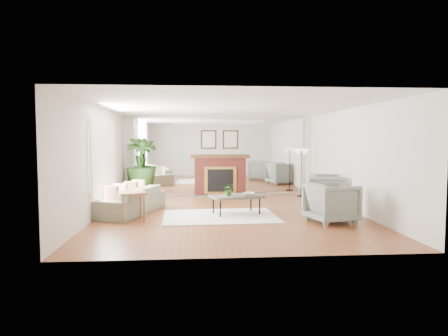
{
  "coord_description": "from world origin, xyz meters",
  "views": [
    {
      "loc": [
        -0.83,
        -9.23,
        1.73
      ],
      "look_at": [
        -0.08,
        0.6,
        1.04
      ],
      "focal_mm": 32.0,
      "sensor_mm": 36.0,
      "label": 1
    }
  ],
  "objects": [
    {
      "name": "armchair_back",
      "position": [
        2.59,
        0.7,
        0.43
      ],
      "size": [
        1.17,
        1.15,
        0.86
      ],
      "primitive_type": "imported",
      "rotation": [
        0.0,
        0.0,
        1.28
      ],
      "color": "gray",
      "rests_on": "ground"
    },
    {
      "name": "ground",
      "position": [
        0.0,
        0.0,
        0.0
      ],
      "size": [
        7.0,
        7.0,
        0.0
      ],
      "primitive_type": "plane",
      "color": "brown",
      "rests_on": "ground"
    },
    {
      "name": "area_rug",
      "position": [
        -0.24,
        -0.36,
        0.01
      ],
      "size": [
        2.59,
        1.9,
        0.03
      ],
      "primitive_type": "cube",
      "rotation": [
        0.0,
        0.0,
        0.04
      ],
      "color": "white",
      "rests_on": "ground"
    },
    {
      "name": "book",
      "position": [
        0.39,
        0.13,
        0.47
      ],
      "size": [
        0.25,
        0.32,
        0.02
      ],
      "primitive_type": "imported",
      "rotation": [
        0.0,
        0.0,
        -0.14
      ],
      "color": "#915D3A",
      "rests_on": "coffee_table"
    },
    {
      "name": "armchair_front",
      "position": [
        2.05,
        -1.14,
        0.42
      ],
      "size": [
        1.11,
        1.09,
        0.83
      ],
      "primitive_type": "imported",
      "rotation": [
        0.0,
        0.0,
        1.82
      ],
      "color": "gray",
      "rests_on": "ground"
    },
    {
      "name": "window_panel",
      "position": [
        -2.96,
        0.4,
        1.35
      ],
      "size": [
        0.04,
        2.4,
        1.5
      ],
      "primitive_type": "cube",
      "color": "#B2E09E",
      "rests_on": "wall_left"
    },
    {
      "name": "coffee_table",
      "position": [
        0.15,
        -0.15,
        0.42
      ],
      "size": [
        1.29,
        0.97,
        0.46
      ],
      "rotation": [
        0.0,
        0.0,
        0.28
      ],
      "color": "#584F46",
      "rests_on": "ground"
    },
    {
      "name": "side_table",
      "position": [
        -2.15,
        -0.64,
        0.52
      ],
      "size": [
        0.68,
        0.68,
        0.62
      ],
      "rotation": [
        0.0,
        0.0,
        0.29
      ],
      "color": "#915D3A",
      "rests_on": "ground"
    },
    {
      "name": "fireplace",
      "position": [
        0.0,
        3.26,
        0.66
      ],
      "size": [
        1.85,
        0.83,
        2.05
      ],
      "color": "maroon",
      "rests_on": "ground"
    },
    {
      "name": "wall_back",
      "position": [
        0.0,
        3.49,
        1.25
      ],
      "size": [
        6.0,
        0.02,
        2.5
      ],
      "primitive_type": "cube",
      "color": "silver",
      "rests_on": "ground"
    },
    {
      "name": "floor_lamp",
      "position": [
        2.46,
        2.72,
        1.25
      ],
      "size": [
        0.48,
        0.27,
        1.47
      ],
      "color": "black",
      "rests_on": "ground"
    },
    {
      "name": "wall_left",
      "position": [
        -2.99,
        0.0,
        1.25
      ],
      "size": [
        0.02,
        7.0,
        2.5
      ],
      "primitive_type": "cube",
      "color": "silver",
      "rests_on": "ground"
    },
    {
      "name": "sofa",
      "position": [
        -2.31,
        0.21,
        0.31
      ],
      "size": [
        1.49,
        2.28,
        0.62
      ],
      "primitive_type": "imported",
      "rotation": [
        0.0,
        0.0,
        -1.91
      ],
      "color": "gray",
      "rests_on": "ground"
    },
    {
      "name": "mirror_panel",
      "position": [
        0.0,
        3.47,
        1.25
      ],
      "size": [
        5.4,
        0.04,
        2.4
      ],
      "primitive_type": "cube",
      "color": "silver",
      "rests_on": "wall_back"
    },
    {
      "name": "tabletop_plant",
      "position": [
        -0.03,
        -0.23,
        0.6
      ],
      "size": [
        0.26,
        0.22,
        0.28
      ],
      "primitive_type": "imported",
      "rotation": [
        0.0,
        0.0,
        -0.01
      ],
      "color": "#346224",
      "rests_on": "coffee_table"
    },
    {
      "name": "potted_ficus",
      "position": [
        -2.46,
        3.1,
        0.96
      ],
      "size": [
        1.05,
        1.05,
        1.81
      ],
      "color": "black",
      "rests_on": "ground"
    },
    {
      "name": "wall_right",
      "position": [
        2.99,
        0.0,
        1.25
      ],
      "size": [
        0.02,
        7.0,
        2.5
      ],
      "primitive_type": "cube",
      "color": "silver",
      "rests_on": "ground"
    },
    {
      "name": "fruit_bowl",
      "position": [
        0.42,
        -0.26,
        0.49
      ],
      "size": [
        0.32,
        0.32,
        0.07
      ],
      "primitive_type": "imported",
      "rotation": [
        0.0,
        0.0,
        -0.2
      ],
      "color": "#915D3A",
      "rests_on": "coffee_table"
    }
  ]
}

